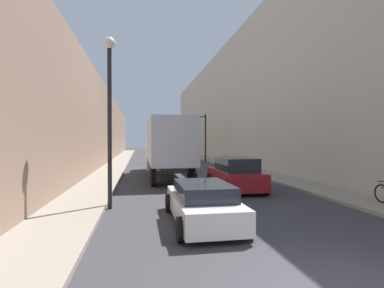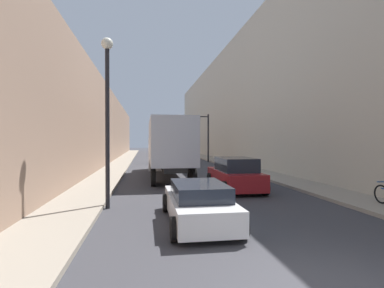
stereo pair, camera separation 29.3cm
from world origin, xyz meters
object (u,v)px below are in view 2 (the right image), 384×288
at_px(semi_truck, 168,145).
at_px(street_lamp, 107,98).
at_px(sedan_car, 198,203).
at_px(traffic_signal_gantry, 196,129).
at_px(suv_car, 235,175).

relative_size(semi_truck, street_lamp, 1.83).
xyz_separation_m(sedan_car, street_lamp, (-3.02, 2.47, 3.53)).
height_order(sedan_car, street_lamp, street_lamp).
bearing_deg(street_lamp, traffic_signal_gantry, 72.50).
relative_size(semi_truck, suv_car, 2.50).
distance_m(semi_truck, street_lamp, 10.44).
distance_m(sedan_car, suv_car, 6.52).
bearing_deg(traffic_signal_gantry, sedan_car, -99.60).
bearing_deg(suv_car, street_lamp, -150.86).
distance_m(sedan_car, traffic_signal_gantry, 26.55).
bearing_deg(street_lamp, semi_truck, 73.04).
height_order(traffic_signal_gantry, street_lamp, street_lamp).
xyz_separation_m(suv_car, traffic_signal_gantry, (1.42, 20.16, 3.18)).
distance_m(sedan_car, street_lamp, 5.26).
bearing_deg(street_lamp, sedan_car, -39.25).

